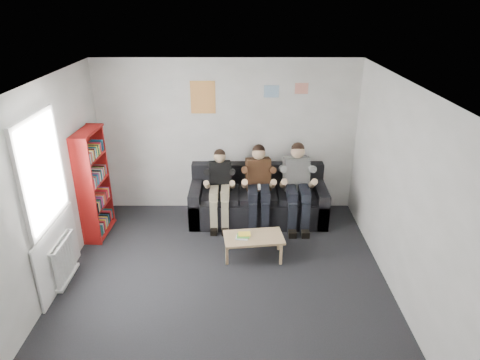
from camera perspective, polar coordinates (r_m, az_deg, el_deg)
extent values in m
plane|color=black|center=(5.92, -2.23, -14.53)|extent=(5.00, 5.00, 0.00)
plane|color=white|center=(4.75, -2.75, 11.99)|extent=(5.00, 5.00, 0.00)
plane|color=silver|center=(7.52, -1.71, 5.76)|extent=(4.50, 0.00, 4.50)
plane|color=silver|center=(5.75, -25.50, -2.49)|extent=(0.00, 5.00, 5.00)
plane|color=silver|center=(5.57, 21.34, -2.56)|extent=(0.00, 5.00, 5.00)
cube|color=black|center=(7.50, 2.38, -3.62)|extent=(2.33, 0.95, 0.44)
cube|color=black|center=(7.65, 2.33, 0.66)|extent=(2.33, 0.21, 0.46)
cube|color=black|center=(7.49, -5.82, -2.95)|extent=(0.19, 0.95, 0.64)
cube|color=black|center=(7.58, 10.50, -2.92)|extent=(0.19, 0.95, 0.64)
cube|color=black|center=(7.31, 2.44, -2.00)|extent=(1.95, 0.66, 0.11)
cube|color=maroon|center=(7.17, -18.89, -0.48)|extent=(0.26, 0.79, 1.76)
cube|color=tan|center=(6.40, 1.83, -7.67)|extent=(0.88, 0.48, 0.04)
cylinder|color=tan|center=(6.33, -1.76, -9.95)|extent=(0.04, 0.04, 0.32)
cylinder|color=tan|center=(6.35, 5.47, -9.91)|extent=(0.04, 0.04, 0.32)
cylinder|color=tan|center=(6.66, -1.66, -8.08)|extent=(0.04, 0.04, 0.32)
cylinder|color=tan|center=(6.68, 5.17, -8.05)|extent=(0.04, 0.04, 0.32)
cube|color=white|center=(6.35, 0.25, -7.69)|extent=(0.18, 0.13, 0.01)
cube|color=#51AE3E|center=(6.36, 0.42, -7.45)|extent=(0.18, 0.13, 0.01)
cube|color=yellow|center=(6.38, 0.59, -7.21)|extent=(0.18, 0.13, 0.01)
cube|color=black|center=(7.30, -2.66, 0.57)|extent=(0.37, 0.27, 0.52)
sphere|color=tan|center=(7.13, -2.73, 3.11)|extent=(0.20, 0.20, 0.20)
sphere|color=black|center=(7.13, -2.73, 3.39)|extent=(0.19, 0.19, 0.19)
cube|color=gray|center=(7.12, -2.73, -1.67)|extent=(0.33, 0.42, 0.14)
cube|color=gray|center=(7.09, -2.75, -4.85)|extent=(0.31, 0.13, 0.55)
cube|color=black|center=(7.16, -2.73, -6.68)|extent=(0.31, 0.24, 0.09)
cube|color=#502F1A|center=(7.30, 2.44, 0.79)|extent=(0.41, 0.30, 0.58)
sphere|color=tan|center=(7.11, 2.51, 3.62)|extent=(0.22, 0.22, 0.22)
sphere|color=black|center=(7.11, 2.51, 3.93)|extent=(0.21, 0.21, 0.21)
cube|color=black|center=(7.10, 2.51, -1.69)|extent=(0.37, 0.47, 0.15)
cube|color=black|center=(7.06, 2.53, -5.02)|extent=(0.35, 0.14, 0.55)
cube|color=black|center=(7.11, 2.52, -6.84)|extent=(0.35, 0.27, 0.10)
cube|color=white|center=(6.94, 2.57, -0.91)|extent=(0.04, 0.14, 0.04)
cube|color=white|center=(7.35, 7.51, 0.87)|extent=(0.42, 0.31, 0.60)
sphere|color=tan|center=(7.16, 7.72, 3.79)|extent=(0.23, 0.23, 0.23)
sphere|color=black|center=(7.17, 7.72, 4.12)|extent=(0.22, 0.22, 0.22)
cube|color=black|center=(7.15, 7.72, -1.68)|extent=(0.38, 0.49, 0.16)
cube|color=black|center=(7.10, 7.80, -5.04)|extent=(0.36, 0.15, 0.55)
cube|color=black|center=(7.15, 7.77, -6.85)|extent=(0.36, 0.28, 0.11)
cylinder|color=white|center=(6.12, -23.29, -11.28)|extent=(0.06, 0.06, 0.60)
cylinder|color=white|center=(6.18, -23.01, -10.86)|extent=(0.06, 0.06, 0.60)
cylinder|color=white|center=(6.24, -22.75, -10.46)|extent=(0.06, 0.06, 0.60)
cylinder|color=white|center=(6.30, -22.48, -10.06)|extent=(0.06, 0.06, 0.60)
cylinder|color=white|center=(6.36, -22.23, -9.67)|extent=(0.06, 0.06, 0.60)
cylinder|color=white|center=(6.43, -21.98, -9.28)|extent=(0.06, 0.06, 0.60)
cylinder|color=white|center=(6.49, -21.73, -8.91)|extent=(0.06, 0.06, 0.60)
cylinder|color=white|center=(6.55, -21.49, -8.54)|extent=(0.06, 0.06, 0.60)
cube|color=white|center=(6.48, -21.97, -11.94)|extent=(0.10, 0.64, 0.04)
cube|color=white|center=(6.19, -22.76, -7.69)|extent=(0.10, 0.64, 0.04)
cube|color=white|center=(5.79, -25.05, 1.04)|extent=(0.02, 1.00, 1.30)
cube|color=white|center=(5.59, -26.15, 7.49)|extent=(0.05, 1.12, 0.06)
cube|color=white|center=(6.06, -23.87, -4.89)|extent=(0.05, 1.12, 0.06)
cube|color=white|center=(6.31, -23.09, -9.06)|extent=(0.03, 1.30, 0.90)
cube|color=#EAC752|center=(7.34, -4.96, 10.92)|extent=(0.42, 0.01, 0.55)
cube|color=#3A86C5|center=(7.31, 4.22, 11.69)|extent=(0.25, 0.01, 0.20)
cube|color=#D6429A|center=(7.36, 8.20, 11.99)|extent=(0.22, 0.01, 0.18)
cube|color=silver|center=(7.38, -9.77, 12.32)|extent=(0.20, 0.01, 0.14)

